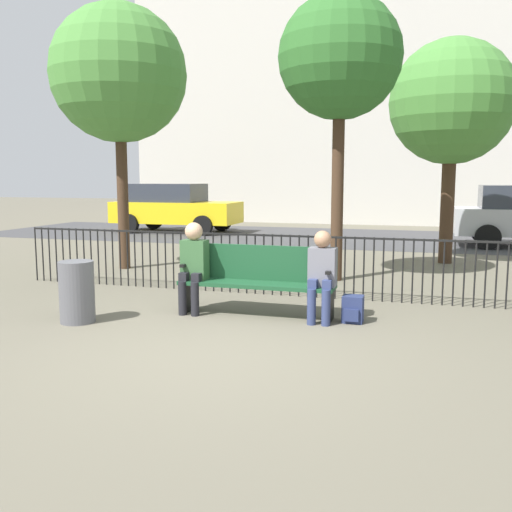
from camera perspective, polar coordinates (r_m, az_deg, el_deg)
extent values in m
plane|color=#605B4C|center=(6.09, -4.50, -9.47)|extent=(80.00, 80.00, 0.00)
cube|color=#194728|center=(7.47, 0.00, -2.85)|extent=(2.07, 0.45, 0.05)
cube|color=#194728|center=(7.61, 0.43, -0.67)|extent=(2.07, 0.05, 0.47)
cube|color=black|center=(7.85, -6.83, -4.06)|extent=(0.06, 0.38, 0.40)
cube|color=black|center=(7.29, 7.36, -4.98)|extent=(0.06, 0.38, 0.40)
cube|color=black|center=(7.77, -6.88, -0.81)|extent=(0.06, 0.38, 0.04)
cube|color=black|center=(7.21, 7.42, -1.49)|extent=(0.06, 0.38, 0.04)
cylinder|color=black|center=(7.63, -7.37, -4.21)|extent=(0.11, 0.11, 0.45)
cylinder|color=black|center=(7.56, -6.12, -4.31)|extent=(0.11, 0.11, 0.45)
cube|color=black|center=(7.67, -7.09, -2.06)|extent=(0.11, 0.20, 0.12)
cube|color=black|center=(7.60, -5.85, -2.13)|extent=(0.11, 0.20, 0.12)
cube|color=#335B33|center=(7.71, -6.14, -0.36)|extent=(0.34, 0.22, 0.53)
sphere|color=tan|center=(7.65, -6.25, 2.47)|extent=(0.24, 0.24, 0.24)
cylinder|color=navy|center=(7.11, 5.57, -5.08)|extent=(0.11, 0.11, 0.45)
cylinder|color=navy|center=(7.08, 7.00, -5.16)|extent=(0.11, 0.11, 0.45)
cube|color=navy|center=(7.15, 5.76, -2.76)|extent=(0.11, 0.20, 0.12)
cube|color=navy|center=(7.12, 7.18, -2.83)|extent=(0.11, 0.20, 0.12)
cube|color=slate|center=(7.22, 6.67, -1.10)|extent=(0.34, 0.22, 0.49)
sphere|color=#A37556|center=(7.15, 6.68, 1.68)|extent=(0.22, 0.22, 0.22)
cube|color=navy|center=(7.31, 9.66, -5.24)|extent=(0.26, 0.23, 0.34)
cube|color=navy|center=(7.19, 9.51, -5.87)|extent=(0.18, 0.04, 0.15)
cylinder|color=black|center=(10.80, -21.14, 0.20)|extent=(0.02, 0.02, 0.95)
cylinder|color=black|center=(10.72, -20.55, 0.17)|extent=(0.02, 0.02, 0.95)
cylinder|color=black|center=(10.63, -19.95, 0.14)|extent=(0.02, 0.02, 0.95)
cylinder|color=black|center=(10.55, -19.34, 0.11)|extent=(0.02, 0.02, 0.95)
cylinder|color=black|center=(10.47, -18.73, 0.08)|extent=(0.02, 0.02, 0.95)
cylinder|color=black|center=(10.39, -18.10, 0.05)|extent=(0.02, 0.02, 0.95)
cylinder|color=black|center=(10.31, -17.46, 0.02)|extent=(0.02, 0.02, 0.95)
cylinder|color=black|center=(10.23, -16.81, -0.01)|extent=(0.02, 0.02, 0.95)
cylinder|color=black|center=(10.15, -16.16, -0.04)|extent=(0.02, 0.02, 0.95)
cylinder|color=black|center=(10.08, -15.49, -0.07)|extent=(0.02, 0.02, 0.95)
cylinder|color=black|center=(10.00, -14.81, -0.10)|extent=(0.02, 0.02, 0.95)
cylinder|color=black|center=(9.93, -14.13, -0.14)|extent=(0.02, 0.02, 0.95)
cylinder|color=black|center=(9.86, -13.43, -0.17)|extent=(0.02, 0.02, 0.95)
cylinder|color=black|center=(9.79, -12.72, -0.20)|extent=(0.02, 0.02, 0.95)
cylinder|color=black|center=(9.72, -12.00, -0.24)|extent=(0.02, 0.02, 0.95)
cylinder|color=black|center=(9.65, -11.28, -0.27)|extent=(0.02, 0.02, 0.95)
cylinder|color=black|center=(9.59, -10.54, -0.31)|extent=(0.02, 0.02, 0.95)
cylinder|color=black|center=(9.52, -9.79, -0.34)|extent=(0.02, 0.02, 0.95)
cylinder|color=black|center=(9.46, -9.03, -0.38)|extent=(0.02, 0.02, 0.95)
cylinder|color=black|center=(9.40, -8.27, -0.42)|extent=(0.02, 0.02, 0.95)
cylinder|color=black|center=(9.34, -7.49, -0.45)|extent=(0.02, 0.02, 0.95)
cylinder|color=black|center=(9.29, -6.70, -0.49)|extent=(0.02, 0.02, 0.95)
cylinder|color=black|center=(9.23, -5.91, -0.53)|extent=(0.02, 0.02, 0.95)
cylinder|color=black|center=(9.18, -5.10, -0.56)|extent=(0.02, 0.02, 0.95)
cylinder|color=black|center=(9.13, -4.29, -0.60)|extent=(0.02, 0.02, 0.95)
cylinder|color=black|center=(9.08, -3.47, -0.64)|extent=(0.02, 0.02, 0.95)
cylinder|color=black|center=(9.03, -2.63, -0.68)|extent=(0.02, 0.02, 0.95)
cylinder|color=black|center=(8.99, -1.79, -0.72)|extent=(0.02, 0.02, 0.95)
cylinder|color=black|center=(8.94, -0.94, -0.76)|extent=(0.02, 0.02, 0.95)
cylinder|color=black|center=(8.90, -0.09, -0.80)|extent=(0.02, 0.02, 0.95)
cylinder|color=black|center=(8.86, 0.78, -0.84)|extent=(0.02, 0.02, 0.95)
cylinder|color=black|center=(8.82, 1.65, -0.88)|extent=(0.02, 0.02, 0.95)
cylinder|color=black|center=(8.79, 2.53, -0.92)|extent=(0.02, 0.02, 0.95)
cylinder|color=black|center=(8.75, 3.42, -0.96)|extent=(0.02, 0.02, 0.95)
cylinder|color=black|center=(8.72, 4.31, -1.00)|extent=(0.02, 0.02, 0.95)
cylinder|color=black|center=(8.69, 5.22, -1.04)|extent=(0.02, 0.02, 0.95)
cylinder|color=black|center=(8.67, 6.12, -1.07)|extent=(0.02, 0.02, 0.95)
cylinder|color=black|center=(8.64, 7.03, -1.11)|extent=(0.02, 0.02, 0.95)
cylinder|color=black|center=(8.62, 7.95, -1.15)|extent=(0.02, 0.02, 0.95)
cylinder|color=black|center=(8.60, 8.87, -1.19)|extent=(0.02, 0.02, 0.95)
cylinder|color=black|center=(8.58, 9.80, -1.23)|extent=(0.02, 0.02, 0.95)
cylinder|color=black|center=(8.56, 10.72, -1.27)|extent=(0.02, 0.02, 0.95)
cylinder|color=black|center=(8.55, 11.66, -1.31)|extent=(0.02, 0.02, 0.95)
cylinder|color=black|center=(8.54, 12.59, -1.35)|extent=(0.02, 0.02, 0.95)
cylinder|color=black|center=(8.53, 13.53, -1.39)|extent=(0.02, 0.02, 0.95)
cylinder|color=black|center=(8.52, 14.47, -1.43)|extent=(0.02, 0.02, 0.95)
cylinder|color=black|center=(8.52, 15.41, -1.47)|extent=(0.02, 0.02, 0.95)
cylinder|color=black|center=(8.52, 16.35, -1.50)|extent=(0.02, 0.02, 0.95)
cylinder|color=black|center=(8.52, 17.29, -1.54)|extent=(0.02, 0.02, 0.95)
cylinder|color=black|center=(8.52, 18.23, -1.58)|extent=(0.02, 0.02, 0.95)
cylinder|color=black|center=(8.52, 19.17, -1.62)|extent=(0.02, 0.02, 0.95)
cylinder|color=black|center=(8.53, 20.11, -1.65)|extent=(0.02, 0.02, 0.95)
cylinder|color=black|center=(8.54, 21.05, -1.69)|extent=(0.02, 0.02, 0.95)
cylinder|color=black|center=(8.55, 21.98, -1.72)|extent=(0.02, 0.02, 0.95)
cylinder|color=black|center=(8.57, 22.92, -1.76)|extent=(0.02, 0.02, 0.95)
cylinder|color=black|center=(8.58, 23.85, -1.79)|extent=(0.02, 0.02, 0.95)
cube|color=black|center=(8.73, 2.68, 2.03)|extent=(9.00, 0.03, 0.03)
cylinder|color=#422D1E|center=(11.67, -13.20, 6.29)|extent=(0.22, 0.22, 3.08)
sphere|color=#478438|center=(11.84, -13.55, 17.31)|extent=(2.63, 2.63, 2.63)
cylinder|color=#422D1E|center=(10.12, 8.15, 6.75)|extent=(0.21, 0.21, 3.27)
sphere|color=#2D6628|center=(10.32, 8.40, 19.13)|extent=(2.11, 2.11, 2.11)
cylinder|color=#422D1E|center=(12.77, 18.60, 5.27)|extent=(0.28, 0.28, 2.66)
sphere|color=#478438|center=(12.86, 19.01, 14.37)|extent=(2.57, 2.57, 2.57)
cube|color=#3D3D3F|center=(17.63, 9.92, 1.82)|extent=(24.00, 6.00, 0.01)
cylinder|color=black|center=(15.60, 22.18, 1.76)|extent=(0.64, 0.20, 0.64)
cylinder|color=black|center=(17.33, 21.67, 2.33)|extent=(0.64, 0.20, 0.64)
cube|color=yellow|center=(19.36, -7.96, 4.36)|extent=(4.20, 1.70, 0.70)
cube|color=#2D333D|center=(19.46, -8.84, 6.28)|extent=(2.31, 1.56, 0.60)
cylinder|color=black|center=(18.06, -5.35, 3.05)|extent=(0.64, 0.20, 0.64)
cylinder|color=black|center=(19.68, -3.42, 3.45)|extent=(0.64, 0.20, 0.64)
cylinder|color=black|center=(19.20, -12.57, 3.17)|extent=(0.64, 0.20, 0.64)
cylinder|color=black|center=(20.73, -10.20, 3.57)|extent=(0.64, 0.20, 0.64)
cube|color=beige|center=(26.44, 12.75, 22.92)|extent=(20.00, 6.00, 17.57)
cylinder|color=#56565B|center=(7.51, -17.48, -3.44)|extent=(0.43, 0.43, 0.78)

